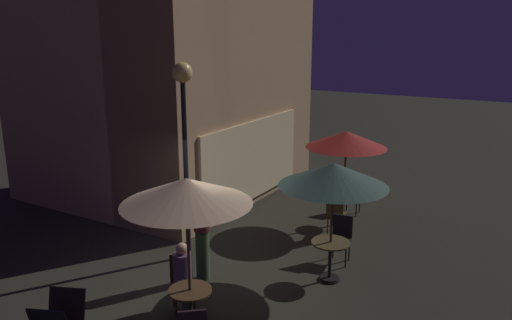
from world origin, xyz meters
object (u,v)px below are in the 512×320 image
(cafe_table_0, at_px, (330,252))
(patron_seated_0, at_px, (183,274))
(patio_umbrella_1, at_px, (346,140))
(cafe_chair_2, at_px, (336,211))
(cafe_chair_0, at_px, (341,234))
(patio_umbrella_2, at_px, (186,192))
(street_lamp_near_corner, at_px, (184,111))
(patron_standing_1, at_px, (202,233))
(cafe_table_2, at_px, (190,303))
(cafe_chair_1, at_px, (353,192))
(patio_umbrella_0, at_px, (333,175))
(cafe_table_1, at_px, (343,204))
(cafe_chair_3, at_px, (182,277))

(cafe_table_0, distance_m, patron_seated_0, 2.82)
(patio_umbrella_1, relative_size, cafe_chair_2, 2.32)
(cafe_chair_0, bearing_deg, cafe_chair_2, -161.75)
(patio_umbrella_1, bearing_deg, patio_umbrella_2, 176.10)
(street_lamp_near_corner, xyz_separation_m, patio_umbrella_2, (-2.19, -1.74, -0.75))
(cafe_table_0, distance_m, patron_standing_1, 2.43)
(cafe_table_2, relative_size, cafe_chair_2, 0.76)
(street_lamp_near_corner, xyz_separation_m, cafe_chair_1, (4.24, -2.05, -2.53))
(cafe_chair_0, bearing_deg, cafe_table_0, 0.00)
(patron_seated_0, bearing_deg, patron_standing_1, 152.98)
(patio_umbrella_0, distance_m, patio_umbrella_1, 2.95)
(cafe_table_2, height_order, patron_standing_1, patron_standing_1)
(street_lamp_near_corner, distance_m, cafe_chair_0, 4.01)
(patio_umbrella_2, xyz_separation_m, cafe_chair_1, (6.43, -0.30, -1.77))
(patio_umbrella_1, relative_size, patron_standing_1, 1.27)
(patio_umbrella_2, bearing_deg, street_lamp_near_corner, 38.58)
(street_lamp_near_corner, relative_size, patron_standing_1, 2.21)
(cafe_chair_0, distance_m, patron_standing_1, 2.87)
(cafe_chair_1, bearing_deg, cafe_chair_0, 10.21)
(cafe_table_1, relative_size, cafe_chair_0, 0.79)
(cafe_table_0, height_order, patron_seated_0, patron_seated_0)
(patron_standing_1, bearing_deg, cafe_table_0, 103.60)
(patron_seated_0, bearing_deg, patio_umbrella_2, -0.00)
(cafe_table_0, bearing_deg, patio_umbrella_1, 16.06)
(cafe_chair_3, distance_m, patron_seated_0, 0.19)
(cafe_chair_3, bearing_deg, cafe_table_1, 121.39)
(cafe_chair_1, distance_m, cafe_chair_3, 5.95)
(cafe_table_2, relative_size, patron_seated_0, 0.62)
(cafe_chair_2, relative_size, patron_standing_1, 0.55)
(cafe_table_2, bearing_deg, patron_standing_1, 30.29)
(cafe_table_0, bearing_deg, patron_standing_1, 119.37)
(cafe_chair_0, relative_size, cafe_chair_3, 1.00)
(cafe_chair_1, distance_m, patron_seated_0, 6.04)
(street_lamp_near_corner, distance_m, cafe_chair_2, 4.21)
(cafe_table_2, bearing_deg, cafe_chair_3, 47.53)
(cafe_table_1, bearing_deg, patio_umbrella_2, 176.10)
(cafe_table_2, relative_size, cafe_chair_1, 0.81)
(patio_umbrella_1, distance_m, cafe_chair_3, 5.32)
(street_lamp_near_corner, bearing_deg, cafe_chair_1, -25.76)
(cafe_chair_1, relative_size, patron_seated_0, 0.76)
(cafe_table_1, height_order, patio_umbrella_0, patio_umbrella_0)
(street_lamp_near_corner, xyz_separation_m, patio_umbrella_0, (0.52, -2.94, -1.00))
(cafe_table_0, relative_size, cafe_table_2, 1.03)
(cafe_chair_0, xyz_separation_m, patron_standing_1, (-2.06, 1.96, 0.35))
(street_lamp_near_corner, distance_m, patio_umbrella_0, 3.15)
(cafe_chair_3, bearing_deg, cafe_table_2, -0.00)
(street_lamp_near_corner, xyz_separation_m, patron_standing_1, (-0.66, -0.85, -2.14))
(street_lamp_near_corner, xyz_separation_m, cafe_table_2, (-2.19, -1.74, -2.55))
(cafe_chair_1, bearing_deg, patron_seated_0, -12.40)
(patron_seated_0, distance_m, patron_standing_1, 1.18)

